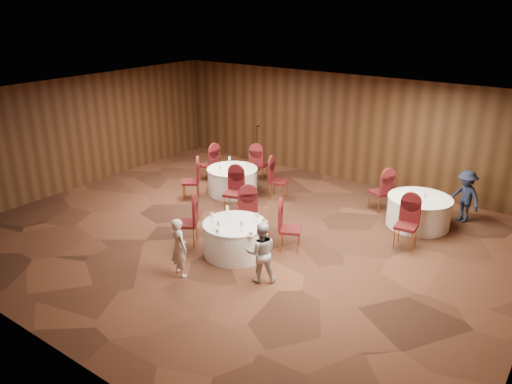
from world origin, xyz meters
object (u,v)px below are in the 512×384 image
Objects in this scene: table_right at (419,211)px; woman_b at (261,253)px; man_c at (465,196)px; mic_stand at (257,157)px; table_main at (235,238)px; woman_a at (179,247)px; table_left at (232,181)px.

table_right is 4.67m from woman_b.
woman_b is 0.94× the size of man_c.
mic_stand is at bearing -153.76° from man_c.
woman_a reaches higher than table_main.
table_left is at bearing -72.54° from mic_stand.
man_c is at bearing -154.21° from woman_b.
woman_a is 0.93× the size of man_c.
woman_a is at bearing -121.06° from table_right.
table_right is 1.05× the size of mic_stand.
woman_a is at bearing -67.36° from mic_stand.
table_right is (5.06, 0.94, 0.00)m from table_left.
table_right is 6.00m from woman_a.
table_left and table_right have the same top height.
table_main and table_left have the same top height.
woman_b reaches higher than woman_a.
man_c reaches higher than woman_a.
woman_a is 1.65m from woman_b.
table_left is 5.15m from table_right.
woman_a is at bearing -11.72° from woman_b.
woman_b reaches higher than table_left.
man_c reaches higher than table_left.
table_main is 4.67m from table_right.
woman_b reaches higher than table_right.
mic_stand is (-5.74, 1.21, 0.04)m from table_right.
mic_stand reaches higher than woman_a.
table_main is 1.03× the size of man_c.
table_right is at bearing -104.14° from woman_a.
man_c is (0.82, 0.91, 0.29)m from table_right.
table_left is 6.17m from man_c.
table_right is at bearing -103.04° from man_c.
woman_b is at bearing -86.04° from man_c.
table_main and table_right have the same top height.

